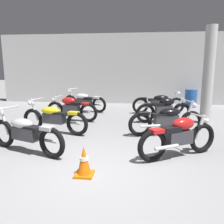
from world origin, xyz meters
TOP-DOWN VIEW (x-y plane):
  - ground_plane at (0.00, 0.00)m, footprint 60.00×60.00m
  - back_wall at (0.00, 8.36)m, footprint 13.21×0.24m
  - support_pillar at (3.06, 4.13)m, footprint 0.36×0.36m
  - motorcycle_left_row_0 at (-1.70, 0.84)m, footprint 2.06×0.99m
  - motorcycle_left_row_1 at (-1.63, 2.40)m, footprint 2.13×0.80m
  - motorcycle_left_row_2 at (-1.58, 3.98)m, footprint 1.96×0.58m
  - motorcycle_left_row_3 at (-1.55, 5.84)m, footprint 2.06×1.00m
  - motorcycle_right_row_0 at (1.65, 0.94)m, footprint 1.76×1.08m
  - motorcycle_right_row_1 at (1.58, 2.56)m, footprint 2.12×0.87m
  - motorcycle_right_row_2 at (1.68, 4.13)m, footprint 1.93×0.69m
  - motorcycle_right_row_3 at (1.64, 5.66)m, footprint 2.16×0.72m
  - oil_drum at (3.30, 7.48)m, footprint 0.59×0.59m
  - traffic_cone at (-0.14, -0.13)m, footprint 0.32×0.32m

SIDE VIEW (x-z plane):
  - ground_plane at x=0.00m, z-range 0.00..0.00m
  - traffic_cone at x=-0.14m, z-range -0.01..0.53m
  - oil_drum at x=3.30m, z-range 0.00..0.85m
  - motorcycle_left_row_0 at x=-1.70m, z-range -0.04..0.94m
  - motorcycle_left_row_1 at x=-1.63m, z-range -0.04..0.94m
  - motorcycle_left_row_3 at x=-1.55m, z-range -0.04..0.94m
  - motorcycle_right_row_1 at x=1.58m, z-range -0.04..0.94m
  - motorcycle_right_row_3 at x=1.64m, z-range -0.04..0.94m
  - motorcycle_left_row_2 at x=-1.58m, z-range 0.02..0.90m
  - motorcycle_right_row_0 at x=1.65m, z-range 0.02..0.90m
  - motorcycle_right_row_2 at x=1.68m, z-range 0.02..0.90m
  - support_pillar at x=3.06m, z-range 0.00..3.20m
  - back_wall at x=0.00m, z-range 0.00..3.60m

